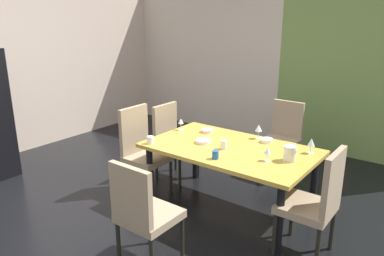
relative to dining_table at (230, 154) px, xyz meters
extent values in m
cube|color=black|center=(-0.77, -0.59, -0.65)|extent=(5.63, 6.13, 0.02)
cube|color=beige|center=(-2.07, 2.42, 0.62)|extent=(3.01, 0.10, 2.52)
cube|color=olive|center=(0.74, 2.42, 0.62)|extent=(2.61, 0.10, 2.52)
cube|color=gold|center=(0.00, 0.00, 0.06)|extent=(1.74, 1.04, 0.04)
cylinder|color=black|center=(-0.77, 0.42, -0.30)|extent=(0.07, 0.07, 0.67)
cylinder|color=black|center=(0.77, 0.42, -0.30)|extent=(0.07, 0.07, 0.67)
cylinder|color=black|center=(-0.77, -0.42, -0.30)|extent=(0.07, 0.07, 0.67)
cylinder|color=black|center=(0.77, -0.42, -0.30)|extent=(0.07, 0.07, 0.67)
cube|color=gray|center=(-0.04, -1.19, -0.20)|extent=(0.44, 0.44, 0.07)
cube|color=gray|center=(-0.04, -1.39, 0.06)|extent=(0.42, 0.05, 0.51)
cylinder|color=black|center=(-0.23, -1.00, -0.43)|extent=(0.04, 0.04, 0.41)
cylinder|color=black|center=(0.15, -1.00, -0.43)|extent=(0.04, 0.04, 0.41)
cylinder|color=black|center=(-0.23, -1.38, -0.43)|extent=(0.04, 0.04, 0.41)
cube|color=gray|center=(-0.94, -0.27, -0.20)|extent=(0.44, 0.44, 0.07)
cube|color=gray|center=(-1.14, -0.27, 0.10)|extent=(0.05, 0.42, 0.59)
cylinder|color=black|center=(-0.75, -0.08, -0.43)|extent=(0.04, 0.04, 0.41)
cylinder|color=black|center=(-0.75, -0.46, -0.43)|extent=(0.04, 0.04, 0.41)
cylinder|color=black|center=(-1.13, -0.08, -0.43)|extent=(0.04, 0.04, 0.41)
cylinder|color=black|center=(-1.13, -0.46, -0.43)|extent=(0.04, 0.04, 0.41)
cube|color=gray|center=(0.94, -0.27, -0.20)|extent=(0.44, 0.44, 0.07)
cube|color=gray|center=(1.14, -0.27, 0.08)|extent=(0.05, 0.42, 0.56)
cylinder|color=black|center=(0.75, -0.46, -0.43)|extent=(0.04, 0.04, 0.41)
cylinder|color=black|center=(0.75, -0.08, -0.43)|extent=(0.04, 0.04, 0.41)
cylinder|color=black|center=(1.13, -0.46, -0.43)|extent=(0.04, 0.04, 0.41)
cylinder|color=black|center=(1.13, -0.08, -0.43)|extent=(0.04, 0.04, 0.41)
cube|color=gray|center=(0.04, 1.19, -0.20)|extent=(0.44, 0.44, 0.07)
cube|color=gray|center=(0.04, 1.39, 0.06)|extent=(0.42, 0.05, 0.51)
cylinder|color=black|center=(0.23, 1.00, -0.43)|extent=(0.04, 0.04, 0.41)
cylinder|color=black|center=(-0.15, 1.00, -0.43)|extent=(0.04, 0.04, 0.41)
cylinder|color=black|center=(0.23, 1.38, -0.43)|extent=(0.04, 0.04, 0.41)
cylinder|color=black|center=(-0.15, 1.38, -0.43)|extent=(0.04, 0.04, 0.41)
cube|color=gray|center=(-0.94, 0.27, -0.20)|extent=(0.44, 0.44, 0.07)
cube|color=gray|center=(-1.14, 0.27, 0.06)|extent=(0.05, 0.42, 0.51)
cylinder|color=black|center=(-0.75, 0.46, -0.43)|extent=(0.04, 0.04, 0.41)
cylinder|color=black|center=(-0.75, 0.08, -0.43)|extent=(0.04, 0.04, 0.41)
cylinder|color=black|center=(-1.13, 0.46, -0.43)|extent=(0.04, 0.04, 0.41)
cylinder|color=black|center=(-1.13, 0.08, -0.43)|extent=(0.04, 0.04, 0.41)
cylinder|color=silver|center=(0.48, -0.11, 0.08)|extent=(0.06, 0.06, 0.00)
cylinder|color=silver|center=(0.48, -0.11, 0.11)|extent=(0.01, 0.01, 0.07)
cone|color=silver|center=(0.48, -0.11, 0.18)|extent=(0.07, 0.07, 0.07)
cylinder|color=silver|center=(0.10, 0.43, 0.08)|extent=(0.06, 0.06, 0.00)
cylinder|color=silver|center=(0.10, 0.43, 0.12)|extent=(0.01, 0.01, 0.08)
cone|color=silver|center=(0.10, 0.43, 0.20)|extent=(0.08, 0.08, 0.07)
cylinder|color=silver|center=(0.73, 0.33, 0.08)|extent=(0.07, 0.07, 0.00)
cylinder|color=silver|center=(0.73, 0.33, 0.12)|extent=(0.01, 0.01, 0.07)
cone|color=silver|center=(0.73, 0.33, 0.19)|extent=(0.07, 0.07, 0.08)
cylinder|color=silver|center=(-0.78, 0.16, 0.08)|extent=(0.06, 0.06, 0.00)
cylinder|color=silver|center=(-0.78, 0.16, 0.12)|extent=(0.01, 0.01, 0.08)
cone|color=silver|center=(-0.78, 0.16, 0.19)|extent=(0.07, 0.07, 0.06)
cylinder|color=white|center=(0.24, 0.37, 0.10)|extent=(0.13, 0.13, 0.04)
cylinder|color=white|center=(-0.30, -0.06, 0.09)|extent=(0.16, 0.16, 0.04)
cylinder|color=beige|center=(-0.48, 0.27, 0.09)|extent=(0.14, 0.14, 0.04)
cylinder|color=#215598|center=(0.06, -0.37, 0.12)|extent=(0.06, 0.06, 0.08)
cylinder|color=#F1E2D1|center=(-0.74, -0.42, 0.11)|extent=(0.08, 0.08, 0.08)
cylinder|color=white|center=(-0.02, -0.09, 0.12)|extent=(0.07, 0.07, 0.09)
cylinder|color=silver|center=(0.64, 0.01, 0.15)|extent=(0.12, 0.12, 0.15)
cone|color=silver|center=(0.70, 0.01, 0.21)|extent=(0.04, 0.04, 0.03)
camera|label=1|loc=(1.89, -3.17, 1.41)|focal=35.00mm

